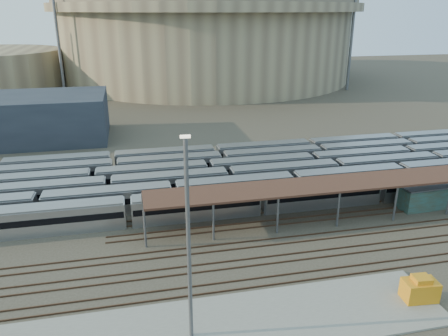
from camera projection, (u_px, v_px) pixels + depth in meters
name	position (u px, v px, depth m)	size (l,w,h in m)	color
ground	(211.00, 245.00, 54.78)	(420.00, 420.00, 0.00)	#383026
apron	(188.00, 331.00, 39.97)	(50.00, 9.00, 0.20)	gray
subway_trains	(218.00, 177.00, 72.10)	(124.14, 23.90, 3.60)	#A6A5AA
inspection_shed	(359.00, 183.00, 61.19)	(60.30, 6.00, 5.30)	#59595E
empty_tracks	(219.00, 266.00, 50.16)	(170.00, 9.62, 0.18)	#4C3323
stadium	(207.00, 38.00, 182.63)	(124.00, 124.00, 32.50)	gray
service_building	(9.00, 119.00, 96.46)	(42.00, 20.00, 10.00)	#1E232D
floodlight_0	(57.00, 33.00, 142.56)	(4.00, 1.00, 38.40)	#59595E
floodlight_2	(352.00, 31.00, 153.59)	(4.00, 1.00, 38.40)	#59595E
floodlight_3	(120.00, 27.00, 192.48)	(4.00, 1.00, 38.40)	#59595E
teal_boxcar	(443.00, 196.00, 65.19)	(13.74, 2.66, 3.21)	#225553
yard_light_pole	(189.00, 243.00, 36.13)	(0.81, 0.36, 18.71)	#59595E
yellow_equipment	(420.00, 290.00, 43.96)	(3.34, 2.09, 2.09)	orange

